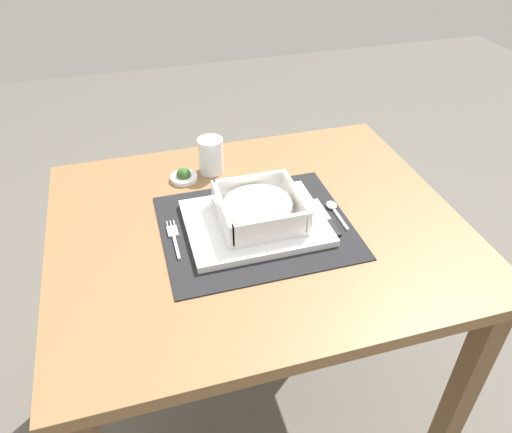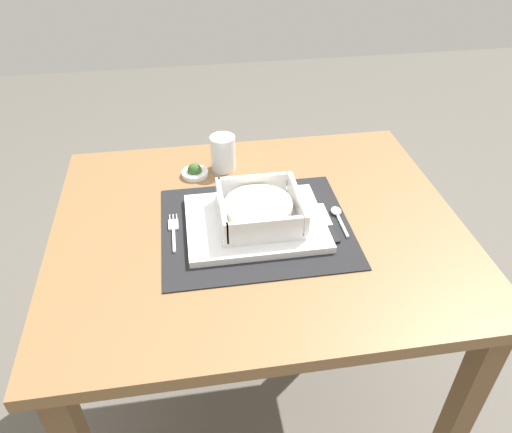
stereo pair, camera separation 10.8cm
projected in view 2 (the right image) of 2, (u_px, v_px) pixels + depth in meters
name	position (u px, v px, depth m)	size (l,w,h in m)	color
ground_plane	(257.00, 405.00, 1.55)	(6.00, 6.00, 0.00)	#59544C
dining_table	(258.00, 258.00, 1.17)	(0.91, 0.76, 0.73)	brown
placemat	(256.00, 227.00, 1.09)	(0.42, 0.35, 0.00)	black
serving_plate	(255.00, 222.00, 1.09)	(0.30, 0.24, 0.02)	white
porridge_bowl	(260.00, 210.00, 1.08)	(0.18, 0.18, 0.06)	white
fork	(174.00, 229.00, 1.08)	(0.02, 0.13, 0.00)	silver
spoon	(337.00, 214.00, 1.12)	(0.02, 0.11, 0.01)	silver
butter_knife	(330.00, 225.00, 1.09)	(0.01, 0.14, 0.01)	black
bread_knife	(320.00, 223.00, 1.10)	(0.01, 0.14, 0.01)	#59331E
drinking_glass	(223.00, 155.00, 1.27)	(0.06, 0.06, 0.09)	white
condiment_saucer	(195.00, 172.00, 1.26)	(0.07, 0.07, 0.04)	white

